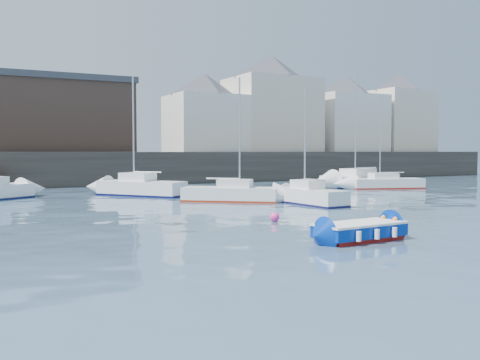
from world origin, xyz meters
name	(u,v)px	position (x,y,z in m)	size (l,w,h in m)	color
water	(398,239)	(0.00, 0.00, 0.00)	(220.00, 220.00, 0.00)	#2D4760
quay_wall	(126,168)	(0.00, 35.00, 1.50)	(90.00, 5.00, 3.00)	#28231E
land_strip	(86,165)	(0.00, 53.00, 1.40)	(90.00, 32.00, 2.80)	#28231E
bldg_east_a	(272,104)	(20.00, 42.00, 8.81)	(13.36, 13.36, 11.80)	beige
bldg_east_b	(346,114)	(31.00, 41.50, 7.87)	(11.88, 11.88, 9.95)	white
bldg_east_c	(398,113)	(40.00, 41.50, 8.37)	(11.14, 11.14, 10.95)	beige
bldg_east_d	(205,113)	(11.00, 41.50, 7.36)	(11.14, 11.14, 8.95)	white
warehouse	(44,116)	(-6.00, 43.00, 6.62)	(16.40, 10.40, 7.60)	#3D2D26
blue_dinghy	(360,230)	(-1.39, 0.40, 0.35)	(3.43, 1.89, 0.63)	maroon
sailboat_b	(231,193)	(1.08, 15.27, 0.49)	(5.76, 5.09, 7.53)	silver
sailboat_c	(310,196)	(4.29, 11.50, 0.51)	(1.97, 5.18, 6.70)	silver
sailboat_d	(386,183)	(17.48, 19.45, 0.47)	(6.31, 3.63, 7.67)	silver
sailboat_f	(141,187)	(-2.57, 21.86, 0.58)	(5.44, 6.21, 8.18)	silver
sailboat_g	(361,180)	(17.41, 22.53, 0.57)	(8.24, 3.94, 10.01)	silver
buoy_near	(275,221)	(-1.37, 6.07, 0.00)	(0.41, 0.41, 0.41)	#FF2E9D
buoy_mid	(326,206)	(4.45, 10.16, 0.00)	(0.38, 0.38, 0.38)	#FF2E9D
buoy_far	(201,198)	(0.48, 18.45, 0.00)	(0.41, 0.41, 0.41)	#FF2E9D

